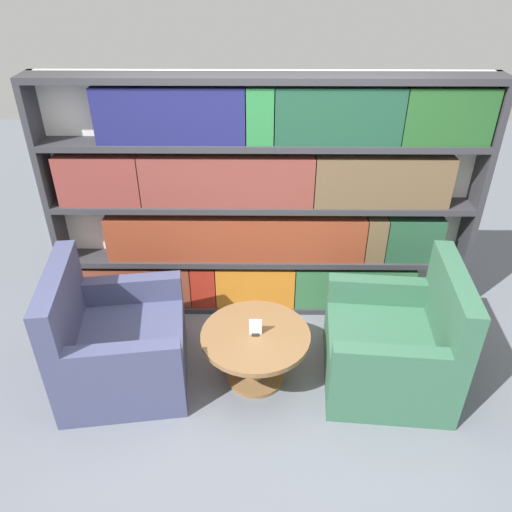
{
  "coord_description": "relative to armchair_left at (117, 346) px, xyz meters",
  "views": [
    {
      "loc": [
        -0.02,
        -2.49,
        2.87
      ],
      "look_at": [
        -0.05,
        0.7,
        0.87
      ],
      "focal_mm": 35.0,
      "sensor_mm": 36.0,
      "label": 1
    }
  ],
  "objects": [
    {
      "name": "ground_plane",
      "position": [
        1.09,
        -0.31,
        -0.32
      ],
      "size": [
        14.0,
        14.0,
        0.0
      ],
      "primitive_type": "plane",
      "color": "slate"
    },
    {
      "name": "armchair_right",
      "position": [
        2.08,
        0.0,
        0.0
      ],
      "size": [
        0.97,
        0.99,
        0.99
      ],
      "rotation": [
        0.0,
        0.0,
        -1.65
      ],
      "color": "#336047",
      "rests_on": "ground_plane"
    },
    {
      "name": "coffee_table",
      "position": [
        1.04,
        0.01,
        -0.01
      ],
      "size": [
        0.81,
        0.81,
        0.44
      ],
      "color": "brown",
      "rests_on": "ground_plane"
    },
    {
      "name": "bookshelf",
      "position": [
        1.1,
        0.94,
        0.71
      ],
      "size": [
        3.52,
        0.3,
        2.08
      ],
      "color": "silver",
      "rests_on": "ground_plane"
    },
    {
      "name": "table_sign",
      "position": [
        1.04,
        0.01,
        0.17
      ],
      "size": [
        0.09,
        0.06,
        0.13
      ],
      "color": "black",
      "rests_on": "coffee_table"
    },
    {
      "name": "armchair_left",
      "position": [
        0.0,
        0.0,
        0.0
      ],
      "size": [
        1.01,
        1.04,
        0.99
      ],
      "rotation": [
        0.0,
        0.0,
        1.71
      ],
      "color": "#42476B",
      "rests_on": "ground_plane"
    }
  ]
}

